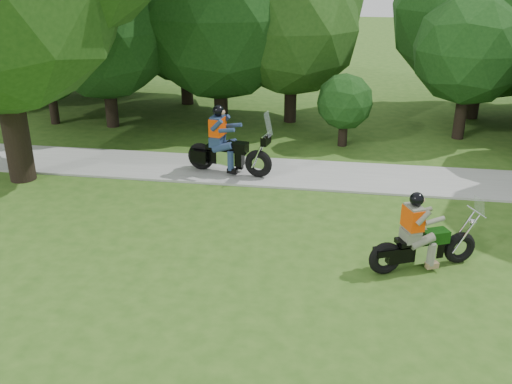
{
  "coord_description": "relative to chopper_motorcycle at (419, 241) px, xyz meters",
  "views": [
    {
      "loc": [
        -1.98,
        -6.76,
        5.74
      ],
      "look_at": [
        -3.71,
        4.11,
        1.07
      ],
      "focal_mm": 40.0,
      "sensor_mm": 36.0,
      "label": 1
    }
  ],
  "objects": [
    {
      "name": "walkway",
      "position": [
        0.4,
        4.7,
        -0.57
      ],
      "size": [
        60.0,
        2.2,
        0.06
      ],
      "primitive_type": "cube",
      "color": "gray",
      "rests_on": "ground"
    },
    {
      "name": "tree_line",
      "position": [
        0.72,
        11.24,
        3.05
      ],
      "size": [
        39.66,
        12.0,
        7.6
      ],
      "color": "black",
      "rests_on": "ground"
    },
    {
      "name": "chopper_motorcycle",
      "position": [
        0.0,
        0.0,
        0.0
      ],
      "size": [
        2.2,
        1.28,
        1.64
      ],
      "rotation": [
        0.0,
        0.0,
        0.42
      ],
      "color": "black",
      "rests_on": "ground"
    },
    {
      "name": "touring_motorcycle",
      "position": [
        -4.77,
        4.41,
        0.15
      ],
      "size": [
        2.48,
        1.07,
        1.9
      ],
      "rotation": [
        0.0,
        0.0,
        -0.2
      ],
      "color": "black",
      "rests_on": "walkway"
    }
  ]
}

